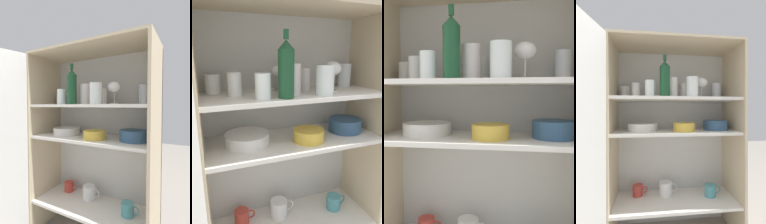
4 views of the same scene
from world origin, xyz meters
The scene contains 17 objects.
cupboard_back_panel centered at (0.00, 0.37, 0.70)m, with size 0.92×0.02×1.41m, color silver.
shelf_board_middle centered at (0.00, 0.18, 0.77)m, with size 0.89×0.36×0.02m, color silver.
shelf_board_upper centered at (0.00, 0.18, 1.01)m, with size 0.89×0.36×0.02m, color silver.
tumbler_glass_0 centered at (-0.29, 0.18, 1.08)m, with size 0.06×0.06×0.11m.
tumbler_glass_1 centered at (-0.03, 0.14, 1.09)m, with size 0.08×0.08×0.14m.
tumbler_glass_2 centered at (0.00, 0.30, 1.08)m, with size 0.07×0.07×0.11m.
tumbler_glass_3 centered at (0.10, 0.06, 1.09)m, with size 0.08×0.08×0.14m.
tumbler_glass_4 centered at (0.36, 0.28, 1.09)m, with size 0.07×0.07×0.13m.
tumbler_glass_5 centered at (0.07, 0.22, 1.08)m, with size 0.07×0.07×0.12m.
tumbler_glass_6 centered at (-0.38, 0.28, 1.07)m, with size 0.07×0.07×0.09m.
tumbler_glass_7 centered at (-0.19, 0.07, 1.08)m, with size 0.07×0.07×0.11m.
wine_glass_0 centered at (0.19, 0.15, 1.13)m, with size 0.09×0.09×0.15m.
wine_glass_1 centered at (-0.07, 0.23, 1.12)m, with size 0.07×0.07×0.13m.
wine_bottle centered at (-0.09, 0.06, 1.15)m, with size 0.07×0.07×0.28m.
plate_stack_white centered at (-0.24, 0.19, 0.81)m, with size 0.22×0.22×0.05m.
mixing_bowl_large centered at (0.31, 0.18, 0.82)m, with size 0.18×0.18×0.07m.
serving_bowl_small centered at (0.05, 0.12, 0.81)m, with size 0.16×0.16×0.06m.
Camera 3 is at (0.18, -0.93, 0.97)m, focal length 42.00 mm.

